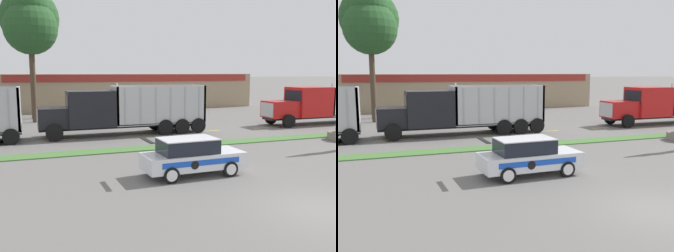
# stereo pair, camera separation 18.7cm
# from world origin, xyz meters

# --- Properties ---
(ground_plane) EXTENTS (600.00, 600.00, 0.00)m
(ground_plane) POSITION_xyz_m (0.00, 0.00, 0.00)
(ground_plane) COLOR slate
(grass_verge) EXTENTS (120.00, 1.36, 0.06)m
(grass_verge) POSITION_xyz_m (0.00, 11.32, 0.03)
(grass_verge) COLOR #477538
(grass_verge) RESTS_ON ground_plane
(centre_line_3) EXTENTS (2.40, 0.14, 0.01)m
(centre_line_3) POSITION_xyz_m (-7.25, 16.00, 0.00)
(centre_line_3) COLOR yellow
(centre_line_3) RESTS_ON ground_plane
(centre_line_4) EXTENTS (2.40, 0.14, 0.01)m
(centre_line_4) POSITION_xyz_m (-1.85, 16.00, 0.00)
(centre_line_4) COLOR yellow
(centre_line_4) RESTS_ON ground_plane
(centre_line_5) EXTENTS (2.40, 0.14, 0.01)m
(centre_line_5) POSITION_xyz_m (3.55, 16.00, 0.00)
(centre_line_5) COLOR yellow
(centre_line_5) RESTS_ON ground_plane
(centre_line_6) EXTENTS (2.40, 0.14, 0.01)m
(centre_line_6) POSITION_xyz_m (8.95, 16.00, 0.00)
(centre_line_6) COLOR yellow
(centre_line_6) RESTS_ON ground_plane
(centre_line_7) EXTENTS (2.40, 0.14, 0.01)m
(centre_line_7) POSITION_xyz_m (14.35, 16.00, 0.00)
(centre_line_7) COLOR yellow
(centre_line_7) RESTS_ON ground_plane
(dump_truck_mid) EXTENTS (12.91, 2.67, 3.47)m
(dump_truck_mid) POSITION_xyz_m (14.56, 16.45, 1.59)
(dump_truck_mid) COLOR black
(dump_truck_mid) RESTS_ON ground_plane
(dump_truck_trail) EXTENTS (11.68, 2.73, 3.66)m
(dump_truck_trail) POSITION_xyz_m (-3.52, 16.71, 1.65)
(dump_truck_trail) COLOR black
(dump_truck_trail) RESTS_ON ground_plane
(rally_car) EXTENTS (4.39, 1.95, 1.66)m
(rally_car) POSITION_xyz_m (-2.32, 5.27, 0.84)
(rally_car) COLOR silver
(rally_car) RESTS_ON ground_plane
(store_building_backdrop) EXTENTS (30.22, 12.10, 4.17)m
(store_building_backdrop) POSITION_xyz_m (2.98, 38.93, 2.09)
(store_building_backdrop) COLOR #9E896B
(store_building_backdrop) RESTS_ON ground_plane
(tree_behind_left) EXTENTS (4.56, 4.56, 11.57)m
(tree_behind_left) POSITION_xyz_m (-8.38, 25.77, 8.57)
(tree_behind_left) COLOR #473828
(tree_behind_left) RESTS_ON ground_plane
(tree_behind_centre) EXTENTS (5.32, 5.32, 13.32)m
(tree_behind_centre) POSITION_xyz_m (-8.41, 28.60, 9.83)
(tree_behind_centre) COLOR #473828
(tree_behind_centre) RESTS_ON ground_plane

